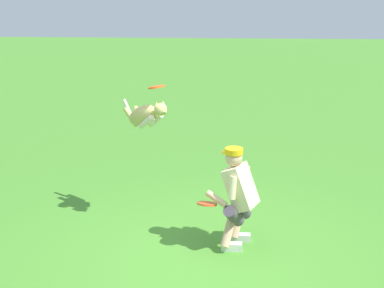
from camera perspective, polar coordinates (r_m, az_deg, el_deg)
ground_plane at (r=6.27m, az=0.80°, el=-12.91°), size 60.00×60.00×0.00m
person at (r=6.29m, az=5.18°, el=-5.77°), size 0.69×0.65×1.29m
dog at (r=6.89m, az=-5.30°, el=3.23°), size 0.76×0.76×0.50m
frisbee_flying at (r=6.60m, az=-4.03°, el=6.47°), size 0.28×0.29×0.08m
frisbee_held at (r=6.24m, az=1.71°, el=-6.77°), size 0.30×0.29×0.10m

